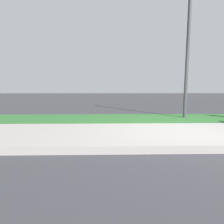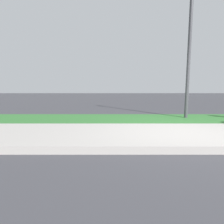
# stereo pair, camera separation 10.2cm
# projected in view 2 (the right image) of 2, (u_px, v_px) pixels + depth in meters

# --- Properties ---
(ground_plane) EXTENTS (120.00, 120.00, 0.00)m
(ground_plane) POSITION_uv_depth(u_px,v_px,m) (191.00, 134.00, 3.74)
(ground_plane) COLOR #38383D
(sidewalk_pavement) EXTENTS (18.00, 2.18, 0.01)m
(sidewalk_pavement) POSITION_uv_depth(u_px,v_px,m) (191.00, 133.00, 3.74)
(sidewalk_pavement) COLOR #9E9993
(sidewalk_pavement) RESTS_ON ground
(grass_verge) EXTENTS (18.00, 1.96, 0.01)m
(grass_verge) POSITION_uv_depth(u_px,v_px,m) (163.00, 118.00, 5.80)
(grass_verge) COLOR #2D662D
(grass_verge) RESTS_ON ground
(street_lamp) EXTENTS (0.32, 0.32, 4.17)m
(street_lamp) POSITION_uv_depth(u_px,v_px,m) (191.00, 31.00, 5.59)
(street_lamp) COLOR #3D3D42
(street_lamp) RESTS_ON ground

